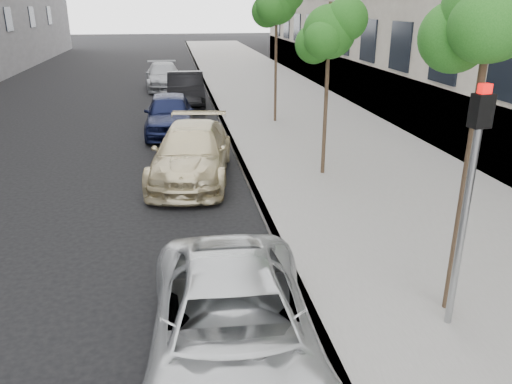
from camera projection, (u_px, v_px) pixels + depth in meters
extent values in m
cube|color=gray|center=(261.00, 85.00, 28.49)|extent=(6.40, 72.00, 0.14)
cube|color=#9E9B93|center=(206.00, 87.00, 28.01)|extent=(0.15, 72.00, 0.14)
cylinder|color=#38281C|center=(470.00, 151.00, 6.66)|extent=(0.10, 0.10, 4.89)
sphere|color=#1C5D18|center=(492.00, 12.00, 6.05)|extent=(1.22, 1.22, 1.22)
sphere|color=#1C5D18|center=(454.00, 37.00, 6.34)|extent=(0.91, 0.91, 0.91)
cylinder|color=#38281C|center=(326.00, 92.00, 12.76)|extent=(0.10, 0.10, 4.34)
sphere|color=#1C5D18|center=(329.00, 32.00, 12.24)|extent=(1.30, 1.30, 1.30)
sphere|color=#1C5D18|center=(346.00, 19.00, 12.00)|extent=(1.04, 1.04, 1.04)
sphere|color=#1C5D18|center=(314.00, 44.00, 12.53)|extent=(0.98, 0.98, 0.98)
cylinder|color=#38281C|center=(276.00, 55.00, 18.64)|extent=(0.10, 0.10, 5.02)
sphere|color=#1C5D18|center=(277.00, 3.00, 18.00)|extent=(1.53, 1.53, 1.53)
sphere|color=#1C5D18|center=(267.00, 12.00, 18.29)|extent=(1.15, 1.15, 1.15)
cylinder|color=#939699|center=(462.00, 232.00, 6.68)|extent=(0.10, 0.10, 2.85)
cube|color=black|center=(481.00, 111.00, 6.10)|extent=(0.26, 0.21, 0.42)
cube|color=red|center=(485.00, 89.00, 6.00)|extent=(0.15, 0.12, 0.12)
imported|color=silver|center=(233.00, 327.00, 6.23)|extent=(2.33, 4.65, 1.26)
imported|color=beige|center=(192.00, 153.00, 13.33)|extent=(2.68, 5.07, 1.40)
imported|color=#101535|center=(169.00, 114.00, 17.97)|extent=(1.77, 4.26, 1.44)
imported|color=black|center=(186.00, 90.00, 22.71)|extent=(1.70, 4.65, 1.52)
imported|color=gray|center=(164.00, 76.00, 27.49)|extent=(2.19, 4.85, 1.38)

